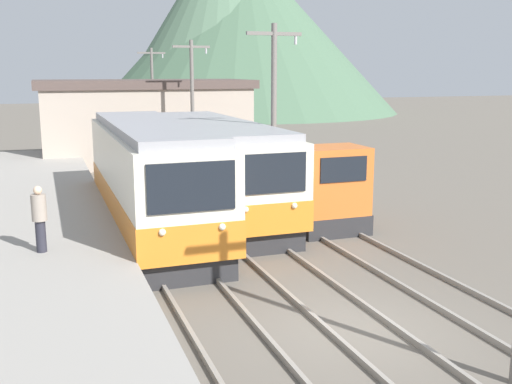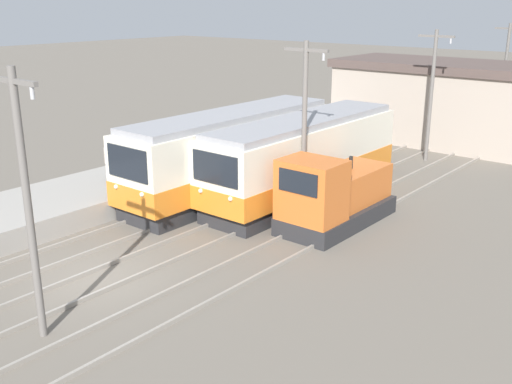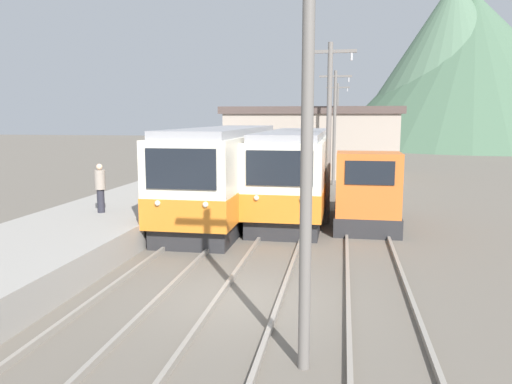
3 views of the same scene
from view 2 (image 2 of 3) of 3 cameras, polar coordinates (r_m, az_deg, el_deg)
name	(u,v)px [view 2 (image 2 of 3)]	position (r m, az deg, el deg)	size (l,w,h in m)	color
ground_plane	(98,279)	(20.10, -14.80, -8.01)	(200.00, 200.00, 0.00)	#665E54
track_left	(52,256)	(22.09, -18.82, -5.79)	(1.54, 60.00, 0.14)	gray
track_center	(102,279)	(19.93, -14.47, -8.00)	(1.54, 60.00, 0.14)	gray
track_right	(165,308)	(17.80, -8.62, -10.87)	(1.54, 60.00, 0.14)	gray
commuter_train_left	(232,157)	(27.25, -2.33, 3.37)	(2.84, 11.91, 3.82)	#28282B
commuter_train_center	(303,161)	(26.85, 4.52, 2.95)	(2.84, 11.56, 3.66)	#28282B
shunting_locomotive	(334,197)	(23.67, 7.41, -0.43)	(2.40, 5.52, 3.00)	#28282B
catenary_mast_near	(27,198)	(15.88, -20.96, -0.54)	(2.00, 0.20, 7.11)	slate
catenary_mast_mid	(304,125)	(23.80, 4.64, 6.40)	(2.00, 0.20, 7.11)	slate
catenary_mast_far	(432,91)	(34.14, 16.39, 9.20)	(2.00, 0.20, 7.11)	slate
catenary_mast_distant	(505,72)	(45.26, 22.60, 10.52)	(2.00, 0.20, 7.11)	slate
person_on_platform	(109,160)	(27.16, -13.86, 2.94)	(0.38, 0.38, 1.75)	#282833
station_building	(438,101)	(39.71, 16.94, 8.28)	(12.60, 6.30, 4.98)	#AD9E8E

